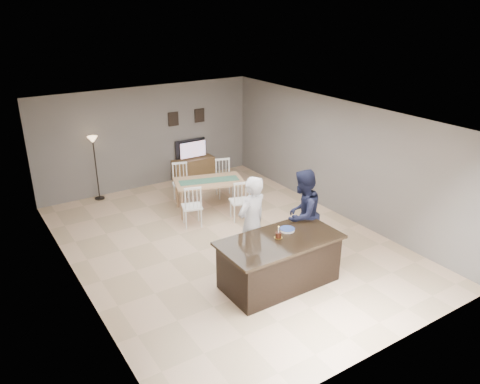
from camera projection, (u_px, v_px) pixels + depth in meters
floor at (227, 243)px, 9.82m from camera, size 8.00×8.00×0.00m
room_shell at (226, 168)px, 9.18m from camera, size 8.00×8.00×8.00m
kitchen_island at (279, 261)px, 8.25m from camera, size 2.15×1.10×0.90m
tv_console at (194, 169)px, 13.24m from camera, size 1.20×0.40×0.60m
television at (192, 149)px, 13.08m from camera, size 0.91×0.12×0.53m
tv_screen_glow at (193, 150)px, 13.02m from camera, size 0.78×0.00×0.78m
picture_frames at (187, 117)px, 12.82m from camera, size 1.10×0.02×0.38m
doorway at (121, 289)px, 6.06m from camera, size 0.00×2.10×2.65m
woman at (252, 224)px, 8.58m from camera, size 0.75×0.58×1.84m
man at (302, 215)px, 8.98m from camera, size 1.07×0.96×1.81m
birthday_cake at (278, 235)px, 8.10m from camera, size 0.14×0.14×0.22m
plate_stack at (287, 230)px, 8.36m from camera, size 0.27×0.27×0.04m
dining_table at (209, 186)px, 11.14m from camera, size 1.99×2.18×0.98m
floor_lamp at (94, 151)px, 11.52m from camera, size 0.25×0.25×1.65m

